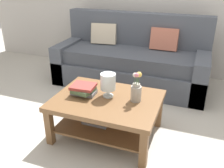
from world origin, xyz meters
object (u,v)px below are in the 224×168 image
(couch, at_px, (131,61))
(glass_hurricane_vase, at_px, (108,82))
(coffee_table, at_px, (107,108))
(book_stack_main, at_px, (84,89))
(flower_pitcher, at_px, (136,90))

(couch, xyz_separation_m, glass_hurricane_vase, (0.14, -1.35, 0.24))
(couch, relative_size, coffee_table, 2.08)
(book_stack_main, xyz_separation_m, flower_pitcher, (0.56, 0.06, 0.06))
(glass_hurricane_vase, bearing_deg, couch, 96.06)
(coffee_table, bearing_deg, flower_pitcher, 11.53)
(coffee_table, distance_m, glass_hurricane_vase, 0.28)
(coffee_table, relative_size, book_stack_main, 4.14)
(couch, height_order, book_stack_main, couch)
(coffee_table, height_order, flower_pitcher, flower_pitcher)
(flower_pitcher, bearing_deg, glass_hurricane_vase, -178.30)
(coffee_table, height_order, glass_hurricane_vase, glass_hurricane_vase)
(couch, bearing_deg, glass_hurricane_vase, -83.94)
(coffee_table, distance_m, flower_pitcher, 0.38)
(book_stack_main, relative_size, flower_pitcher, 0.82)
(coffee_table, distance_m, book_stack_main, 0.32)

